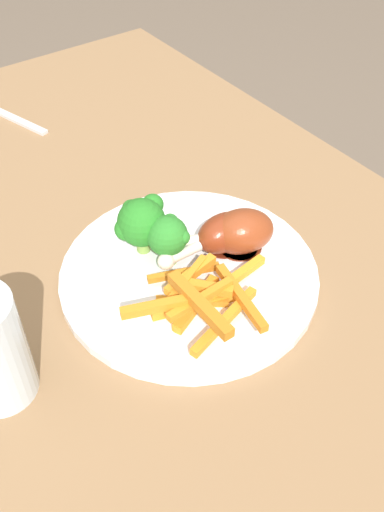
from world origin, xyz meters
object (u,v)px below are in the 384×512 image
at_px(broccoli_floret_middle, 168,235).
at_px(chicken_drumstick_far, 239,232).
at_px(dining_table, 166,313).
at_px(chicken_drumstick_extra, 220,235).
at_px(fork, 4,114).
at_px(carrot_fries_pile, 202,297).
at_px(dinner_plate, 192,272).
at_px(chicken_drumstick_near, 235,235).
at_px(broccoli_floret_front, 143,223).

height_order(broccoli_floret_middle, chicken_drumstick_far, broccoli_floret_middle).
height_order(dining_table, chicken_drumstick_extra, chicken_drumstick_extra).
bearing_deg(chicken_drumstick_extra, fork, -170.38).
relative_size(carrot_fries_pile, chicken_drumstick_extra, 1.47).
bearing_deg(fork, chicken_drumstick_extra, -7.66).
distance_m(dinner_plate, chicken_drumstick_near, 0.07).
relative_size(broccoli_floret_front, chicken_drumstick_extra, 0.57).
bearing_deg(dining_table, carrot_fries_pile, -12.01).
xyz_separation_m(dinner_plate, fork, (-0.46, -0.03, -0.00)).
bearing_deg(chicken_drumstick_far, broccoli_floret_front, -124.31).
relative_size(dinner_plate, fork, 1.54).
distance_m(dinner_plate, chicken_drumstick_extra, 0.05).
distance_m(dinner_plate, chicken_drumstick_far, 0.07).
height_order(broccoli_floret_front, chicken_drumstick_near, broccoli_floret_front).
bearing_deg(chicken_drumstick_far, broccoli_floret_middle, -112.68).
bearing_deg(chicken_drumstick_extra, carrot_fries_pile, -48.98).
distance_m(dinner_plate, broccoli_floret_middle, 0.05).
distance_m(chicken_drumstick_extra, fork, 0.46).
bearing_deg(dinner_plate, chicken_drumstick_far, 86.73).
height_order(dinner_plate, chicken_drumstick_extra, chicken_drumstick_extra).
height_order(dining_table, broccoli_floret_front, broccoli_floret_front).
relative_size(dinner_plate, chicken_drumstick_extra, 2.36).
height_order(chicken_drumstick_extra, fork, chicken_drumstick_extra).
relative_size(broccoli_floret_middle, chicken_drumstick_extra, 0.50).
distance_m(dining_table, carrot_fries_pile, 0.18).
bearing_deg(dining_table, chicken_drumstick_extra, 48.02).
height_order(carrot_fries_pile, fork, carrot_fries_pile).
height_order(broccoli_floret_middle, chicken_drumstick_extra, broccoli_floret_middle).
bearing_deg(chicken_drumstick_extra, chicken_drumstick_near, 53.94).
xyz_separation_m(broccoli_floret_front, chicken_drumstick_near, (0.06, 0.09, -0.02)).
bearing_deg(broccoli_floret_front, broccoli_floret_middle, 24.41).
height_order(dinner_plate, chicken_drumstick_far, chicken_drumstick_far).
bearing_deg(dinner_plate, broccoli_floret_middle, -156.44).
xyz_separation_m(broccoli_floret_middle, fork, (-0.44, -0.02, -0.05)).
bearing_deg(chicken_drumstick_extra, chicken_drumstick_far, 59.37).
height_order(broccoli_floret_front, broccoli_floret_middle, broccoli_floret_front).
relative_size(broccoli_floret_front, carrot_fries_pile, 0.38).
distance_m(dining_table, broccoli_floret_middle, 0.16).
distance_m(broccoli_floret_front, chicken_drumstick_near, 0.11).
relative_size(broccoli_floret_front, chicken_drumstick_near, 0.59).
bearing_deg(broccoli_floret_middle, chicken_drumstick_near, 66.56).
height_order(chicken_drumstick_near, chicken_drumstick_far, chicken_drumstick_far).
distance_m(dining_table, chicken_drumstick_near, 0.17).
xyz_separation_m(chicken_drumstick_far, chicken_drumstick_extra, (-0.01, -0.02, -0.00)).
bearing_deg(chicken_drumstick_near, broccoli_floret_front, -125.39).
distance_m(dining_table, chicken_drumstick_far, 0.17).
height_order(dining_table, dinner_plate, dinner_plate).
bearing_deg(fork, broccoli_floret_front, -16.36).
height_order(chicken_drumstick_far, chicken_drumstick_extra, chicken_drumstick_far).
bearing_deg(dining_table, broccoli_floret_front, -104.75).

